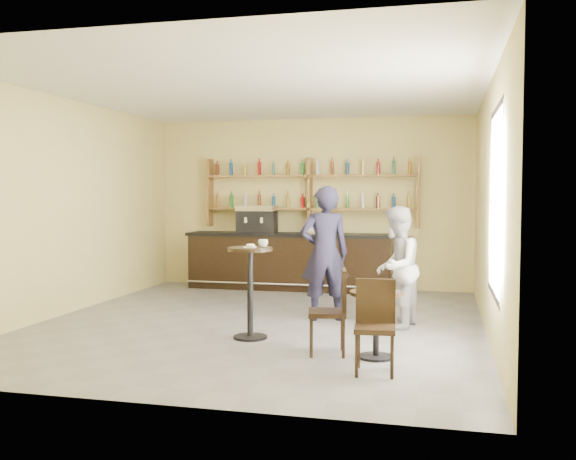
% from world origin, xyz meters
% --- Properties ---
extents(floor, '(7.00, 7.00, 0.00)m').
position_xyz_m(floor, '(0.00, 0.00, 0.00)').
color(floor, slate).
rests_on(floor, ground).
extents(ceiling, '(7.00, 7.00, 0.00)m').
position_xyz_m(ceiling, '(0.00, 0.00, 3.20)').
color(ceiling, white).
rests_on(ceiling, wall_back).
extents(wall_back, '(7.00, 0.00, 7.00)m').
position_xyz_m(wall_back, '(0.00, 3.50, 1.60)').
color(wall_back, '#DACA7B').
rests_on(wall_back, floor).
extents(wall_front, '(7.00, 0.00, 7.00)m').
position_xyz_m(wall_front, '(0.00, -3.50, 1.60)').
color(wall_front, '#DACA7B').
rests_on(wall_front, floor).
extents(wall_left, '(0.00, 7.00, 7.00)m').
position_xyz_m(wall_left, '(-3.00, 0.00, 1.60)').
color(wall_left, '#DACA7B').
rests_on(wall_left, floor).
extents(wall_right, '(0.00, 7.00, 7.00)m').
position_xyz_m(wall_right, '(3.00, 0.00, 1.60)').
color(wall_right, '#DACA7B').
rests_on(wall_right, floor).
extents(window_pane, '(0.00, 2.00, 2.00)m').
position_xyz_m(window_pane, '(2.99, -1.20, 1.70)').
color(window_pane, white).
rests_on(window_pane, wall_right).
extents(window_frame, '(0.04, 1.70, 2.10)m').
position_xyz_m(window_frame, '(2.99, -1.20, 1.70)').
color(window_frame, black).
rests_on(window_frame, wall_right).
extents(shelf_unit, '(4.00, 0.26, 1.40)m').
position_xyz_m(shelf_unit, '(0.00, 3.37, 1.81)').
color(shelf_unit, brown).
rests_on(shelf_unit, wall_back).
extents(liquor_bottles, '(3.68, 0.10, 1.00)m').
position_xyz_m(liquor_bottles, '(0.00, 3.37, 1.98)').
color(liquor_bottles, '#8C5919').
rests_on(liquor_bottles, shelf_unit).
extents(bar_counter, '(3.88, 0.76, 1.05)m').
position_xyz_m(bar_counter, '(-0.34, 3.15, 0.53)').
color(bar_counter, black).
rests_on(bar_counter, floor).
extents(espresso_machine, '(0.75, 0.52, 0.51)m').
position_xyz_m(espresso_machine, '(-0.97, 3.15, 1.31)').
color(espresso_machine, black).
rests_on(espresso_machine, bar_counter).
extents(pastry_case, '(0.57, 0.48, 0.31)m').
position_xyz_m(pastry_case, '(0.31, 3.15, 1.21)').
color(pastry_case, silver).
rests_on(pastry_case, bar_counter).
extents(pedestal_table, '(0.69, 0.69, 1.13)m').
position_xyz_m(pedestal_table, '(0.14, -0.93, 0.57)').
color(pedestal_table, black).
rests_on(pedestal_table, floor).
extents(napkin, '(0.20, 0.20, 0.00)m').
position_xyz_m(napkin, '(0.14, -0.93, 1.13)').
color(napkin, white).
rests_on(napkin, pedestal_table).
extents(donut, '(0.13, 0.13, 0.04)m').
position_xyz_m(donut, '(0.15, -0.94, 1.16)').
color(donut, gold).
rests_on(donut, napkin).
extents(cup_pedestal, '(0.13, 0.13, 0.09)m').
position_xyz_m(cup_pedestal, '(0.28, -0.83, 1.18)').
color(cup_pedestal, white).
rests_on(cup_pedestal, pedestal_table).
extents(man_main, '(0.81, 0.66, 1.90)m').
position_xyz_m(man_main, '(0.83, 0.43, 0.95)').
color(man_main, black).
rests_on(man_main, floor).
extents(cafe_table, '(0.72, 0.72, 0.73)m').
position_xyz_m(cafe_table, '(1.75, -1.52, 0.37)').
color(cafe_table, black).
rests_on(cafe_table, floor).
extents(cup_cafe, '(0.13, 0.13, 0.09)m').
position_xyz_m(cup_cafe, '(1.80, -1.52, 0.78)').
color(cup_cafe, white).
rests_on(cup_cafe, cafe_table).
extents(chair_west, '(0.48, 0.48, 0.96)m').
position_xyz_m(chair_west, '(1.20, -1.47, 0.48)').
color(chair_west, black).
rests_on(chair_west, floor).
extents(chair_south, '(0.43, 0.43, 0.93)m').
position_xyz_m(chair_south, '(1.80, -2.12, 0.46)').
color(chair_south, black).
rests_on(chair_south, floor).
extents(patron_second, '(0.76, 0.90, 1.63)m').
position_xyz_m(patron_second, '(1.85, 0.15, 0.81)').
color(patron_second, '#A09FA5').
rests_on(patron_second, floor).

